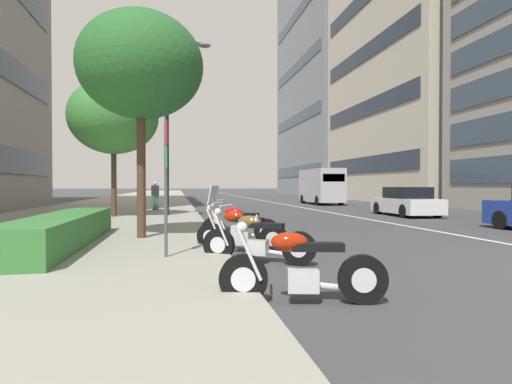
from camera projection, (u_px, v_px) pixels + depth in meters
name	position (u px, v px, depth m)	size (l,w,h in m)	color
sidewalk_right_plaza	(132.00, 203.00, 33.91)	(160.00, 9.26, 0.15)	gray
lane_centre_stripe	(261.00, 200.00, 41.02)	(110.00, 0.16, 0.01)	silver
motorcycle_far_end_row	(301.00, 271.00, 5.18)	(0.70, 2.06, 1.08)	black
motorcycle_nearest_camera	(256.00, 241.00, 7.89)	(1.18, 2.00, 1.09)	black
motorcycle_mid_row	(240.00, 232.00, 9.23)	(1.04, 1.92, 1.47)	black
motorcycle_under_tarp	(239.00, 226.00, 10.68)	(1.14, 1.88, 1.10)	black
car_approaching_light	(406.00, 203.00, 20.20)	(4.20, 1.97, 1.39)	silver
delivery_van_ahead	(321.00, 186.00, 32.48)	(5.40, 2.03, 2.72)	#B7B7BC
parking_sign_by_curb	(166.00, 171.00, 7.67)	(0.32, 0.06, 2.53)	#47494C
street_lamp_with_banners	(173.00, 109.00, 18.57)	(1.26, 2.05, 7.80)	#232326
clipped_hedge_bed	(63.00, 230.00, 9.21)	(6.27, 1.10, 0.66)	#337033
street_tree_near_plaza_corner	(141.00, 66.00, 10.46)	(3.12, 3.12, 5.65)	#473323
street_tree_mid_sidewalk	(114.00, 117.00, 17.67)	(3.73, 3.73, 5.82)	#473323
pedestrian_on_plaza	(155.00, 196.00, 22.49)	(0.48, 0.42, 1.53)	#3F724C
office_tower_mid_left	(364.00, 49.00, 63.17)	(23.78, 21.13, 44.34)	gray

